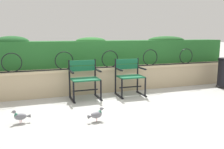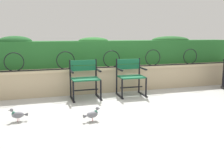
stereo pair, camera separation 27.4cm
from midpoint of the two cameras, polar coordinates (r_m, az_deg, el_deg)
The scene contains 8 objects.
ground_plane at distance 5.12m, azimuth -0.97°, elevation -6.35°, with size 60.00×60.00×0.00m, color #ADADA8.
stone_wall at distance 5.92m, azimuth -3.88°, elevation -1.18°, with size 7.73×0.41×0.60m.
iron_arch_fence at distance 5.70m, azimuth -6.56°, elevation 3.17°, with size 7.18×0.02×0.42m.
hedge_row at distance 6.27m, azimuth -4.91°, elevation 5.35°, with size 7.57×0.55×0.76m.
park_chair_left at distance 5.30m, azimuth -8.05°, elevation -0.76°, with size 0.63×0.53×0.85m.
park_chair_right at distance 5.58m, azimuth 2.72°, elevation -0.20°, with size 0.62×0.54×0.84m.
pigeon_near_chairs at distance 4.21m, azimuth -22.56°, elevation -9.11°, with size 0.29×0.11×0.22m.
pigeon_far_side at distance 3.99m, azimuth -5.71°, elevation -9.43°, with size 0.29×0.14×0.22m.
Camera 1 is at (-1.72, -4.62, 1.41)m, focal length 38.66 mm.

